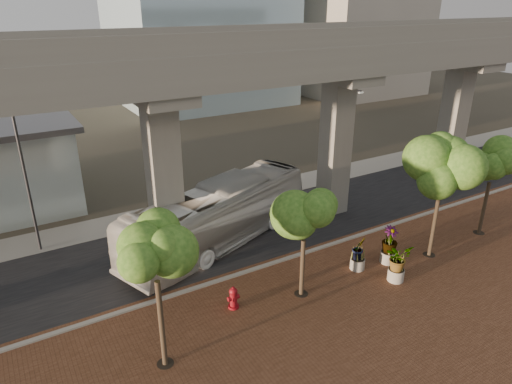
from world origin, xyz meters
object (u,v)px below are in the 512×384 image
fire_hydrant (233,298)px  planter_front (398,259)px  parked_car (456,153)px  transit_bus (219,216)px

fire_hydrant → planter_front: planter_front is taller
parked_car → planter_front: 22.35m
transit_bus → planter_front: (6.16, -8.40, -0.54)m
transit_bus → parked_car: (25.53, 2.73, -1.03)m
parked_car → planter_front: planter_front is taller
fire_hydrant → transit_bus: bearing=69.3°
parked_car → fire_hydrant: 29.19m
planter_front → parked_car: bearing=29.9°
transit_bus → planter_front: 10.43m
parked_car → fire_hydrant: parked_car is taller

